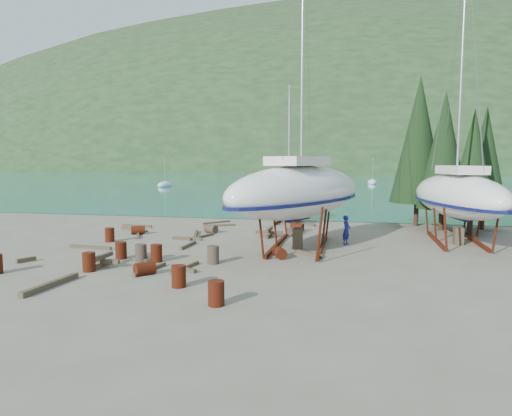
% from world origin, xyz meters
% --- Properties ---
extents(ground, '(600.00, 600.00, 0.00)m').
position_xyz_m(ground, '(0.00, 0.00, 0.00)').
color(ground, '#64604F').
rests_on(ground, ground).
extents(bay_water, '(700.00, 700.00, 0.00)m').
position_xyz_m(bay_water, '(0.00, 315.00, 0.01)').
color(bay_water, teal).
rests_on(bay_water, ground).
extents(far_hill, '(800.00, 360.00, 110.00)m').
position_xyz_m(far_hill, '(0.00, 320.00, 0.00)').
color(far_hill, '#1C3118').
rests_on(far_hill, ground).
extents(far_house_left, '(6.60, 5.60, 5.60)m').
position_xyz_m(far_house_left, '(-60.00, 190.00, 2.92)').
color(far_house_left, beige).
rests_on(far_house_left, ground).
extents(far_house_center, '(6.60, 5.60, 5.60)m').
position_xyz_m(far_house_center, '(-20.00, 190.00, 2.92)').
color(far_house_center, beige).
rests_on(far_house_center, ground).
extents(far_house_right, '(6.60, 5.60, 5.60)m').
position_xyz_m(far_house_right, '(30.00, 190.00, 2.92)').
color(far_house_right, beige).
rests_on(far_house_right, ground).
extents(cypress_near_right, '(3.60, 3.60, 10.00)m').
position_xyz_m(cypress_near_right, '(12.50, 12.00, 5.79)').
color(cypress_near_right, black).
rests_on(cypress_near_right, ground).
extents(cypress_mid_right, '(3.06, 3.06, 8.50)m').
position_xyz_m(cypress_mid_right, '(14.00, 10.00, 4.92)').
color(cypress_mid_right, black).
rests_on(cypress_mid_right, ground).
extents(cypress_back_left, '(4.14, 4.14, 11.50)m').
position_xyz_m(cypress_back_left, '(11.00, 14.00, 6.66)').
color(cypress_back_left, black).
rests_on(cypress_back_left, ground).
extents(cypress_far_right, '(3.24, 3.24, 9.00)m').
position_xyz_m(cypress_far_right, '(15.50, 13.00, 5.21)').
color(cypress_far_right, black).
rests_on(cypress_far_right, ground).
extents(moored_boat_left, '(2.00, 5.00, 6.05)m').
position_xyz_m(moored_boat_left, '(-30.00, 60.00, 0.39)').
color(moored_boat_left, white).
rests_on(moored_boat_left, ground).
extents(moored_boat_mid, '(2.00, 5.00, 6.05)m').
position_xyz_m(moored_boat_mid, '(10.00, 80.00, 0.39)').
color(moored_boat_mid, white).
rests_on(moored_boat_mid, ground).
extents(moored_boat_far, '(2.00, 5.00, 6.05)m').
position_xyz_m(moored_boat_far, '(-8.00, 110.00, 0.39)').
color(moored_boat_far, white).
rests_on(moored_boat_far, ground).
extents(large_sailboat_near, '(8.74, 13.48, 20.55)m').
position_xyz_m(large_sailboat_near, '(3.17, 3.04, 3.31)').
color(large_sailboat_near, white).
rests_on(large_sailboat_near, ground).
extents(large_sailboat_far, '(5.59, 11.86, 18.06)m').
position_xyz_m(large_sailboat_far, '(12.48, 6.72, 2.95)').
color(large_sailboat_far, white).
rests_on(large_sailboat_far, ground).
extents(small_sailboat_shore, '(2.23, 6.97, 11.13)m').
position_xyz_m(small_sailboat_shore, '(0.95, 13.83, 1.84)').
color(small_sailboat_shore, white).
rests_on(small_sailboat_shore, ground).
extents(worker, '(0.64, 0.76, 1.77)m').
position_xyz_m(worker, '(5.84, 4.62, 0.89)').
color(worker, navy).
rests_on(worker, ground).
extents(drum_2, '(1.03, 0.86, 0.58)m').
position_xyz_m(drum_2, '(-8.30, 5.57, 0.29)').
color(drum_2, '#621F10').
rests_on(drum_2, ground).
extents(drum_3, '(0.58, 0.58, 0.88)m').
position_xyz_m(drum_3, '(-0.54, -6.31, 0.44)').
color(drum_3, '#621F10').
rests_on(drum_3, ground).
extents(drum_4, '(1.00, 0.79, 0.58)m').
position_xyz_m(drum_4, '(2.29, 9.21, 0.29)').
color(drum_4, '#621F10').
rests_on(drum_4, ground).
extents(drum_6, '(0.90, 1.04, 0.58)m').
position_xyz_m(drum_6, '(2.54, -0.08, 0.29)').
color(drum_6, '#621F10').
rests_on(drum_6, ground).
extents(drum_7, '(0.58, 0.58, 0.88)m').
position_xyz_m(drum_7, '(1.62, -8.25, 0.44)').
color(drum_7, '#621F10').
rests_on(drum_7, ground).
extents(drum_8, '(0.58, 0.58, 0.88)m').
position_xyz_m(drum_8, '(-8.65, 2.47, 0.44)').
color(drum_8, '#621F10').
rests_on(drum_8, ground).
extents(drum_9, '(1.05, 0.92, 0.58)m').
position_xyz_m(drum_9, '(-3.52, 7.12, 0.29)').
color(drum_9, '#2D2823').
rests_on(drum_9, ground).
extents(drum_10, '(0.58, 0.58, 0.88)m').
position_xyz_m(drum_10, '(-5.46, -1.94, 0.44)').
color(drum_10, '#621F10').
rests_on(drum_10, ground).
extents(drum_11, '(0.92, 1.05, 0.58)m').
position_xyz_m(drum_11, '(2.23, 7.28, 0.29)').
color(drum_11, '#2D2823').
rests_on(drum_11, ground).
extents(drum_12, '(1.02, 1.04, 0.58)m').
position_xyz_m(drum_12, '(-2.75, -4.80, 0.29)').
color(drum_12, '#621F10').
rests_on(drum_12, ground).
extents(drum_13, '(0.58, 0.58, 0.88)m').
position_xyz_m(drum_13, '(-5.55, -4.73, 0.44)').
color(drum_13, '#621F10').
rests_on(drum_13, ground).
extents(drum_14, '(0.58, 0.58, 0.88)m').
position_xyz_m(drum_14, '(-3.37, -2.21, 0.44)').
color(drum_14, '#621F10').
rests_on(drum_14, ground).
extents(drum_16, '(0.58, 0.58, 0.88)m').
position_xyz_m(drum_16, '(-4.17, -2.30, 0.44)').
color(drum_16, '#2D2823').
rests_on(drum_16, ground).
extents(drum_17, '(0.58, 0.58, 0.88)m').
position_xyz_m(drum_17, '(-0.47, -2.01, 0.44)').
color(drum_17, '#2D2823').
rests_on(drum_17, ground).
extents(timber_0, '(1.78, 2.09, 0.14)m').
position_xyz_m(timber_0, '(-4.64, 12.10, 0.07)').
color(timber_0, brown).
rests_on(timber_0, ground).
extents(timber_1, '(1.58, 1.31, 0.19)m').
position_xyz_m(timber_1, '(4.01, 0.87, 0.10)').
color(timber_1, brown).
rests_on(timber_1, ground).
extents(timber_2, '(2.39, 0.28, 0.19)m').
position_xyz_m(timber_2, '(-9.93, 8.65, 0.09)').
color(timber_2, brown).
rests_on(timber_2, ground).
extents(timber_3, '(0.56, 2.43, 0.15)m').
position_xyz_m(timber_3, '(-1.41, -3.41, 0.07)').
color(timber_3, brown).
rests_on(timber_3, ground).
extents(timber_4, '(0.21, 2.26, 0.17)m').
position_xyz_m(timber_4, '(-3.27, 1.95, 0.09)').
color(timber_4, brown).
rests_on(timber_4, ground).
extents(timber_5, '(0.53, 2.46, 0.16)m').
position_xyz_m(timber_5, '(-2.83, -4.11, 0.08)').
color(timber_5, brown).
rests_on(timber_5, ground).
extents(timber_6, '(1.42, 1.73, 0.19)m').
position_xyz_m(timber_6, '(2.71, 12.60, 0.10)').
color(timber_6, brown).
rests_on(timber_6, ground).
extents(timber_7, '(1.52, 0.94, 0.17)m').
position_xyz_m(timber_7, '(-1.37, -3.67, 0.09)').
color(timber_7, brown).
rests_on(timber_7, ground).
extents(timber_8, '(1.96, 0.22, 0.19)m').
position_xyz_m(timber_8, '(-4.16, 4.11, 0.09)').
color(timber_8, brown).
rests_on(timber_8, ground).
extents(timber_9, '(2.25, 1.39, 0.15)m').
position_xyz_m(timber_9, '(-3.91, 10.45, 0.08)').
color(timber_9, brown).
rests_on(timber_9, ground).
extents(timber_10, '(0.97, 2.78, 0.16)m').
position_xyz_m(timber_10, '(-4.30, 6.16, 0.08)').
color(timber_10, brown).
rests_on(timber_10, ground).
extents(timber_11, '(0.94, 2.61, 0.15)m').
position_xyz_m(timber_11, '(-3.52, 5.07, 0.08)').
color(timber_11, brown).
rests_on(timber_11, ground).
extents(timber_12, '(0.98, 1.80, 0.17)m').
position_xyz_m(timber_12, '(-4.17, -1.84, 0.08)').
color(timber_12, brown).
rests_on(timber_12, ground).
extents(timber_13, '(0.62, 0.94, 0.22)m').
position_xyz_m(timber_13, '(-9.76, -3.64, 0.11)').
color(timber_13, brown).
rests_on(timber_13, ground).
extents(timber_14, '(2.72, 0.38, 0.18)m').
position_xyz_m(timber_14, '(-8.55, 0.14, 0.09)').
color(timber_14, brown).
rests_on(timber_14, ground).
extents(timber_15, '(1.57, 2.99, 0.15)m').
position_xyz_m(timber_15, '(-8.08, 5.12, 0.07)').
color(timber_15, brown).
rests_on(timber_15, ground).
extents(timber_16, '(0.42, 3.18, 0.23)m').
position_xyz_m(timber_16, '(-5.54, -7.44, 0.11)').
color(timber_16, brown).
rests_on(timber_16, ground).
extents(timber_17, '(2.60, 1.21, 0.16)m').
position_xyz_m(timber_17, '(-9.34, 7.00, 0.08)').
color(timber_17, brown).
rests_on(timber_17, ground).
extents(timber_pile_fore, '(1.80, 1.80, 0.60)m').
position_xyz_m(timber_pile_fore, '(-5.43, -3.87, 0.30)').
color(timber_pile_fore, brown).
rests_on(timber_pile_fore, ground).
extents(timber_pile_aft, '(1.80, 1.80, 0.60)m').
position_xyz_m(timber_pile_aft, '(0.77, 6.35, 0.30)').
color(timber_pile_aft, brown).
rests_on(timber_pile_aft, ground).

